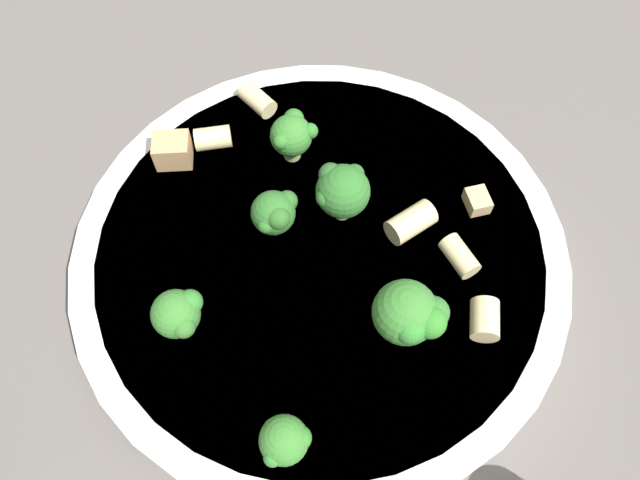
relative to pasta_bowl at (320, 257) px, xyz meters
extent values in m
plane|color=#5B5651|center=(0.00, 0.00, -0.02)|extent=(2.00, 2.00, 0.00)
cylinder|color=silver|center=(0.00, 0.00, 0.00)|extent=(0.30, 0.30, 0.03)
cylinder|color=beige|center=(0.00, 0.00, 0.01)|extent=(0.27, 0.27, 0.01)
torus|color=silver|center=(0.00, 0.00, 0.01)|extent=(0.29, 0.29, 0.00)
cylinder|color=#93B766|center=(0.03, 0.11, 0.02)|extent=(0.01, 0.01, 0.02)
sphere|color=#387A2D|center=(0.03, 0.11, 0.03)|extent=(0.02, 0.02, 0.02)
sphere|color=#3A7A2C|center=(0.03, 0.11, 0.04)|extent=(0.01, 0.01, 0.01)
sphere|color=#31752A|center=(0.02, 0.11, 0.04)|extent=(0.01, 0.01, 0.01)
sphere|color=#32792E|center=(0.03, 0.12, 0.04)|extent=(0.01, 0.01, 0.01)
cylinder|color=#93B766|center=(-0.04, 0.06, 0.02)|extent=(0.01, 0.01, 0.01)
sphere|color=#387A2D|center=(-0.04, 0.06, 0.04)|extent=(0.04, 0.04, 0.04)
sphere|color=#317F28|center=(-0.05, 0.06, 0.04)|extent=(0.02, 0.02, 0.02)
sphere|color=#316F2E|center=(-0.05, 0.06, 0.04)|extent=(0.02, 0.02, 0.02)
sphere|color=#307D2D|center=(-0.04, 0.07, 0.04)|extent=(0.02, 0.02, 0.02)
cylinder|color=#84AD60|center=(0.01, -0.07, 0.02)|extent=(0.01, 0.01, 0.01)
sphere|color=#387A2D|center=(0.01, -0.07, 0.03)|extent=(0.03, 0.03, 0.03)
sphere|color=#2F7429|center=(0.01, -0.08, 0.04)|extent=(0.01, 0.01, 0.01)
sphere|color=#2F762A|center=(0.00, -0.07, 0.04)|extent=(0.01, 0.01, 0.01)
sphere|color=#327529|center=(0.02, -0.06, 0.04)|extent=(0.01, 0.01, 0.01)
cylinder|color=#84AD60|center=(-0.02, -0.02, 0.02)|extent=(0.01, 0.01, 0.01)
sphere|color=#2D6B28|center=(-0.02, -0.02, 0.04)|extent=(0.03, 0.03, 0.03)
sphere|color=#286123|center=(-0.02, -0.03, 0.04)|extent=(0.01, 0.01, 0.01)
sphere|color=#2B5C28|center=(-0.01, -0.03, 0.04)|extent=(0.01, 0.01, 0.01)
sphere|color=#2B6C26|center=(-0.01, -0.02, 0.04)|extent=(0.01, 0.01, 0.01)
cylinder|color=#93B766|center=(0.08, 0.04, 0.02)|extent=(0.01, 0.01, 0.01)
sphere|color=#387A2D|center=(0.08, 0.04, 0.03)|extent=(0.03, 0.03, 0.03)
sphere|color=#317F2D|center=(0.07, 0.04, 0.03)|extent=(0.01, 0.01, 0.01)
sphere|color=#307A2D|center=(0.07, 0.04, 0.03)|extent=(0.01, 0.01, 0.01)
sphere|color=#356E29|center=(0.08, 0.05, 0.03)|extent=(0.01, 0.01, 0.01)
cylinder|color=#84AD60|center=(0.03, -0.02, 0.02)|extent=(0.01, 0.01, 0.01)
sphere|color=#2D6B28|center=(0.03, -0.02, 0.03)|extent=(0.03, 0.03, 0.03)
sphere|color=#2F6C2A|center=(0.03, -0.01, 0.03)|extent=(0.01, 0.01, 0.01)
sphere|color=#2D6124|center=(0.02, -0.02, 0.03)|extent=(0.01, 0.01, 0.01)
sphere|color=#2E6323|center=(0.02, -0.01, 0.03)|extent=(0.01, 0.01, 0.01)
cylinder|color=beige|center=(-0.09, 0.06, 0.02)|extent=(0.02, 0.02, 0.02)
cylinder|color=beige|center=(0.03, -0.11, 0.02)|extent=(0.03, 0.03, 0.01)
cylinder|color=beige|center=(-0.08, 0.02, 0.02)|extent=(0.02, 0.03, 0.01)
cylinder|color=beige|center=(0.06, -0.08, 0.02)|extent=(0.02, 0.02, 0.01)
cylinder|color=beige|center=(-0.06, -0.01, 0.02)|extent=(0.03, 0.03, 0.02)
cube|color=tan|center=(0.09, -0.07, 0.02)|extent=(0.02, 0.02, 0.02)
cube|color=tan|center=(-0.10, -0.02, 0.02)|extent=(0.02, 0.02, 0.01)
camera|label=1|loc=(0.02, 0.18, 0.34)|focal=35.00mm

